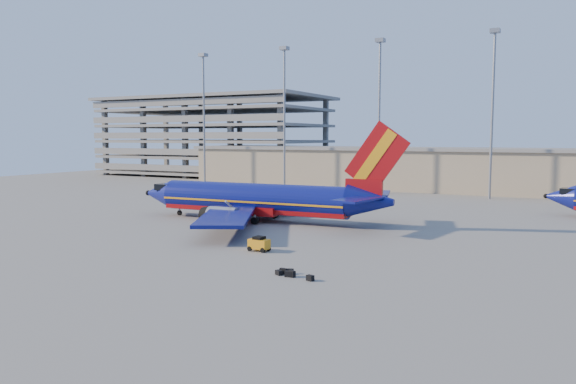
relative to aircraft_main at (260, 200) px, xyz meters
name	(u,v)px	position (x,y,z in m)	size (l,w,h in m)	color
ground	(288,232)	(6.93, -5.63, -2.66)	(220.00, 220.00, 0.00)	slate
terminal_building	(472,169)	(16.93, 52.37, 1.65)	(122.00, 16.00, 8.50)	gray
parking_garage	(214,133)	(-55.07, 68.42, 9.07)	(62.00, 32.00, 21.40)	slate
light_mast_row	(433,98)	(11.93, 40.37, 14.89)	(101.60, 1.60, 28.65)	gray
aircraft_main	(260,200)	(0.00, 0.00, 0.00)	(36.82, 35.38, 12.46)	navy
baggage_tug	(259,243)	(9.50, -16.35, -1.94)	(1.98, 1.26, 1.38)	orange
luggage_pile	(291,274)	(16.51, -23.44, -2.45)	(3.55, 1.71, 0.50)	black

